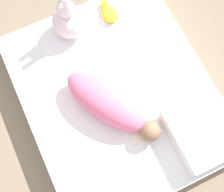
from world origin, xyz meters
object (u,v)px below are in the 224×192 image
(swaddled_baby, at_px, (109,103))
(bunny_plush, at_px, (68,20))
(pillow, at_px, (203,131))
(turtle_plush, at_px, (109,12))

(swaddled_baby, relative_size, bunny_plush, 1.59)
(swaddled_baby, relative_size, pillow, 1.56)
(swaddled_baby, relative_size, turtle_plush, 3.36)
(swaddled_baby, xyz_separation_m, pillow, (-0.34, -0.38, -0.02))
(pillow, xyz_separation_m, turtle_plush, (0.88, 0.13, -0.03))
(pillow, bearing_deg, bunny_plush, 23.54)
(pillow, height_order, turtle_plush, pillow)
(swaddled_baby, xyz_separation_m, turtle_plush, (0.54, -0.25, -0.05))
(swaddled_baby, distance_m, pillow, 0.52)
(swaddled_baby, bearing_deg, pillow, 18.69)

